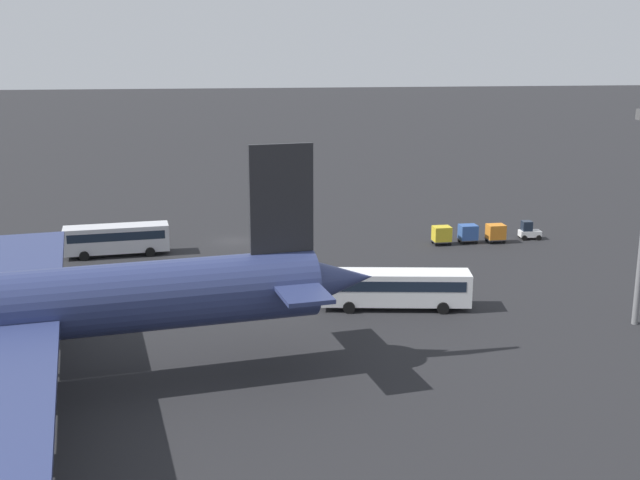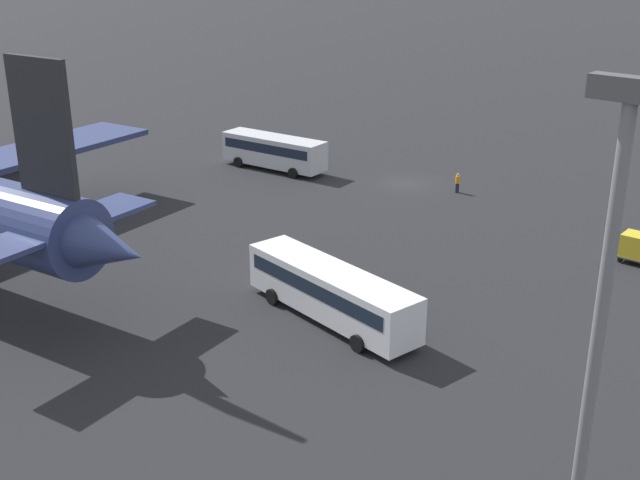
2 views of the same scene
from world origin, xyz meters
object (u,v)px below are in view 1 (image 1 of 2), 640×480
at_px(baggage_tug, 529,231).
at_px(cargo_cart_orange, 496,232).
at_px(shuttle_bus_near, 117,238).
at_px(worker_person, 276,231).
at_px(shuttle_bus_far, 395,286).
at_px(cargo_cart_yellow, 442,234).
at_px(cargo_cart_blue, 468,233).

xyz_separation_m(baggage_tug, cargo_cart_orange, (4.29, 1.09, 0.25)).
xyz_separation_m(shuttle_bus_near, cargo_cart_orange, (-41.33, -0.11, -0.73)).
xyz_separation_m(shuttle_bus_near, worker_person, (-17.19, -5.41, -1.05)).
bearing_deg(cargo_cart_orange, shuttle_bus_far, 52.04).
xyz_separation_m(baggage_tug, cargo_cart_yellow, (10.54, 1.23, 0.25)).
bearing_deg(cargo_cart_orange, worker_person, -12.40).
xyz_separation_m(shuttle_bus_near, cargo_cart_blue, (-38.21, -0.33, -0.73)).
height_order(shuttle_bus_near, baggage_tug, shuttle_bus_near).
bearing_deg(worker_person, shuttle_bus_far, 107.06).
bearing_deg(shuttle_bus_near, worker_person, -169.17).
distance_m(worker_person, cargo_cart_blue, 21.63).
relative_size(worker_person, cargo_cart_yellow, 0.84).
height_order(shuttle_bus_far, cargo_cart_orange, shuttle_bus_far).
distance_m(worker_person, cargo_cart_yellow, 18.71).
distance_m(cargo_cart_orange, cargo_cart_yellow, 6.25).
bearing_deg(cargo_cart_orange, cargo_cart_blue, -4.18).
bearing_deg(baggage_tug, shuttle_bus_near, 4.84).
bearing_deg(cargo_cart_yellow, cargo_cart_orange, -178.70).
bearing_deg(cargo_cart_orange, cargo_cart_yellow, 1.30).
distance_m(shuttle_bus_near, worker_person, 18.05).
bearing_deg(worker_person, baggage_tug, 171.57).
xyz_separation_m(shuttle_bus_far, worker_person, (7.99, -26.02, -1.05)).
distance_m(shuttle_bus_far, worker_person, 27.24).
bearing_deg(shuttle_bus_far, shuttle_bus_near, -30.74).
xyz_separation_m(shuttle_bus_near, shuttle_bus_far, (-25.18, 20.61, -0.00)).
xyz_separation_m(worker_person, cargo_cart_blue, (-21.02, 5.08, 0.32)).
height_order(cargo_cart_blue, cargo_cart_yellow, same).
distance_m(cargo_cart_orange, cargo_cart_blue, 3.13).
height_order(shuttle_bus_near, cargo_cart_yellow, shuttle_bus_near).
relative_size(shuttle_bus_near, baggage_tug, 4.43).
height_order(shuttle_bus_far, cargo_cart_blue, shuttle_bus_far).
xyz_separation_m(shuttle_bus_near, cargo_cart_yellow, (-35.08, 0.04, -0.73)).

